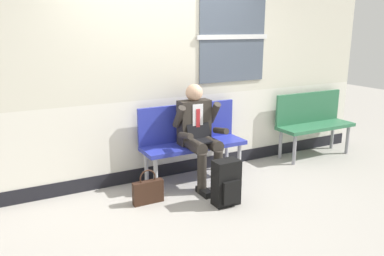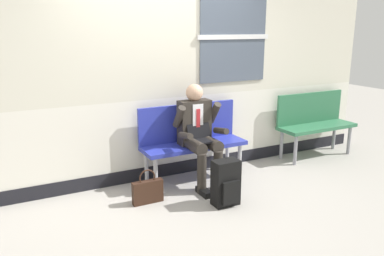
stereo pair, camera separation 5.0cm
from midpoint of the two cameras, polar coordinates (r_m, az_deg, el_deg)
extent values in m
plane|color=#9E9991|center=(4.69, -1.29, -9.34)|extent=(18.00, 18.00, 0.00)
cube|color=beige|center=(4.87, -4.94, 16.58)|extent=(6.51, 0.12, 2.08)
cube|color=silver|center=(5.03, -4.58, -0.40)|extent=(6.51, 0.12, 0.87)
cube|color=black|center=(5.19, -4.46, -5.94)|extent=(6.51, 0.14, 0.17)
cube|color=#4C5666|center=(5.28, 5.74, 13.14)|extent=(1.01, 0.02, 1.17)
cube|color=silver|center=(5.27, 5.80, 13.13)|extent=(1.09, 0.03, 0.06)
cube|color=#28339E|center=(4.88, 0.01, -2.57)|extent=(1.34, 0.42, 0.05)
cube|color=#28339E|center=(4.97, -0.96, 0.86)|extent=(1.34, 0.04, 0.47)
cylinder|color=#B7B7BC|center=(4.60, -5.64, -6.95)|extent=(0.05, 0.05, 0.44)
cylinder|color=#B7B7BC|center=(4.86, -6.99, -5.78)|extent=(0.05, 0.05, 0.44)
cylinder|color=#B7B7BC|center=(5.13, 6.64, -4.68)|extent=(0.05, 0.05, 0.44)
cylinder|color=#B7B7BC|center=(5.36, 4.83, -3.76)|extent=(0.05, 0.05, 0.44)
cube|color=#2D6B47|center=(6.09, 17.46, 0.23)|extent=(1.23, 0.42, 0.05)
cube|color=#2D6B47|center=(6.16, 16.46, 2.91)|extent=(1.23, 0.04, 0.46)
cylinder|color=gray|center=(5.69, 14.53, -3.09)|extent=(0.05, 0.05, 0.44)
cylinder|color=gray|center=(5.91, 12.58, -2.33)|extent=(0.05, 0.05, 0.44)
cylinder|color=gray|center=(6.44, 21.60, -1.61)|extent=(0.05, 0.05, 0.44)
cylinder|color=gray|center=(6.63, 19.65, -0.99)|extent=(0.05, 0.05, 0.44)
cylinder|color=#2D2823|center=(4.63, 0.02, -2.61)|extent=(0.15, 0.40, 0.15)
cylinder|color=#2D2823|center=(4.57, 1.14, -6.68)|extent=(0.11, 0.11, 0.49)
cube|color=black|center=(4.60, 1.50, -9.34)|extent=(0.10, 0.26, 0.07)
cylinder|color=#2D2823|center=(4.74, 2.38, -2.24)|extent=(0.15, 0.40, 0.15)
cylinder|color=#2D2823|center=(4.67, 3.52, -6.21)|extent=(0.11, 0.11, 0.49)
cube|color=black|center=(4.71, 3.86, -8.81)|extent=(0.10, 0.26, 0.07)
cube|color=#2D2823|center=(4.80, 0.01, 0.85)|extent=(0.40, 0.18, 0.55)
cube|color=silver|center=(4.71, 0.55, 1.20)|extent=(0.14, 0.01, 0.39)
cube|color=#B22328|center=(4.71, 0.59, 0.83)|extent=(0.05, 0.01, 0.33)
sphere|color=tan|center=(4.73, 0.01, 5.21)|extent=(0.21, 0.21, 0.21)
cylinder|color=#2D2823|center=(4.61, -2.22, 1.67)|extent=(0.09, 0.25, 0.30)
cylinder|color=#2D2823|center=(4.51, -1.26, -1.14)|extent=(0.08, 0.27, 0.12)
cylinder|color=#2D2823|center=(4.83, 2.92, 2.26)|extent=(0.09, 0.25, 0.30)
cylinder|color=#2D2823|center=(4.74, 3.94, -0.40)|extent=(0.08, 0.27, 0.12)
cube|color=black|center=(4.64, 1.40, -1.87)|extent=(0.30, 0.22, 0.02)
cube|color=black|center=(4.72, 0.64, -0.19)|extent=(0.30, 0.08, 0.21)
cube|color=black|center=(4.30, 4.69, -7.96)|extent=(0.29, 0.18, 0.51)
cube|color=black|center=(4.25, 5.46, -9.40)|extent=(0.20, 0.04, 0.26)
cube|color=#331E14|center=(4.39, -6.78, -9.31)|extent=(0.34, 0.08, 0.26)
torus|color=#331E14|center=(4.33, -6.85, -7.25)|extent=(0.19, 0.02, 0.19)
camera|label=1|loc=(0.03, -90.31, -0.08)|focal=36.41mm
camera|label=2|loc=(0.03, 89.69, 0.08)|focal=36.41mm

